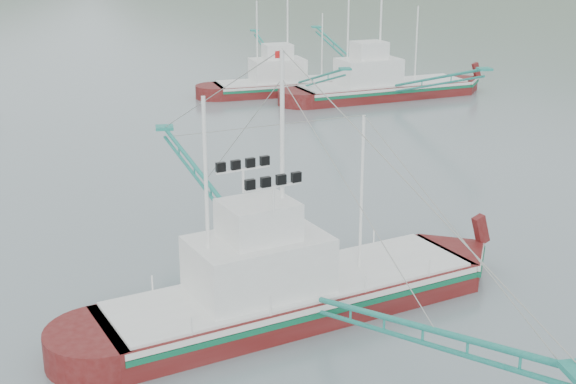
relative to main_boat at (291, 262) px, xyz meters
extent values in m
plane|color=slate|center=(0.82, -0.49, -2.21)|extent=(1200.00, 1200.00, 0.00)
cube|color=#530E0D|center=(0.14, 0.05, -2.01)|extent=(15.70, 8.84, 2.03)
cube|color=silver|center=(0.14, 0.05, -1.14)|extent=(15.44, 8.81, 0.22)
cube|color=#0D5D3B|center=(0.14, 0.05, -1.40)|extent=(15.45, 8.83, 0.22)
cube|color=silver|center=(0.14, 0.05, -0.94)|extent=(14.91, 8.39, 0.12)
cube|color=silver|center=(-1.30, -0.45, 0.12)|extent=(5.86, 4.73, 2.23)
cube|color=silver|center=(-1.30, -0.45, 1.95)|extent=(3.22, 2.97, 1.42)
cylinder|color=white|center=(-0.34, -0.12, 3.57)|extent=(0.16, 0.16, 9.13)
cylinder|color=white|center=(-3.22, -1.12, 2.89)|extent=(0.14, 0.14, 7.76)
cylinder|color=white|center=(3.01, 1.05, 2.20)|extent=(0.12, 0.12, 6.39)
cube|color=#530E0D|center=(7.79, 44.03, -2.02)|extent=(14.66, 5.78, 1.90)
cube|color=silver|center=(7.79, 44.03, -1.21)|extent=(14.39, 5.82, 0.21)
cube|color=#0D5D3B|center=(7.79, 44.03, -1.45)|extent=(14.39, 5.84, 0.21)
cube|color=silver|center=(7.79, 44.03, -1.02)|extent=(13.93, 5.49, 0.11)
cube|color=silver|center=(6.38, 43.83, -0.02)|extent=(5.14, 3.69, 2.09)
cube|color=silver|center=(6.38, 43.83, 1.69)|extent=(2.74, 2.42, 1.33)
cylinder|color=white|center=(7.32, 43.97, 3.21)|extent=(0.15, 0.15, 8.56)
cylinder|color=white|center=(4.50, 43.56, 2.57)|extent=(0.13, 0.13, 7.28)
cylinder|color=white|center=(10.62, 44.44, 1.93)|extent=(0.11, 0.11, 5.99)
cube|color=#530E0D|center=(15.47, 40.55, -2.00)|extent=(16.46, 7.81, 2.12)
cube|color=silver|center=(15.47, 40.55, -1.10)|extent=(16.17, 7.82, 0.23)
cube|color=#0D5D3B|center=(15.47, 40.55, -1.36)|extent=(16.18, 7.84, 0.23)
cube|color=silver|center=(15.47, 40.55, -0.88)|extent=(15.64, 7.42, 0.13)
cube|color=silver|center=(13.92, 40.19, 0.23)|extent=(5.95, 4.53, 2.33)
cube|color=silver|center=(13.92, 40.19, 2.14)|extent=(3.22, 2.91, 1.49)
cylinder|color=white|center=(14.96, 40.43, 3.84)|extent=(0.17, 0.17, 9.55)
cylinder|color=white|center=(11.86, 39.70, 3.12)|extent=(0.15, 0.15, 8.12)
cylinder|color=white|center=(18.57, 41.29, 2.41)|extent=(0.13, 0.13, 6.68)
camera|label=1|loc=(-4.87, -27.97, 12.10)|focal=50.00mm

